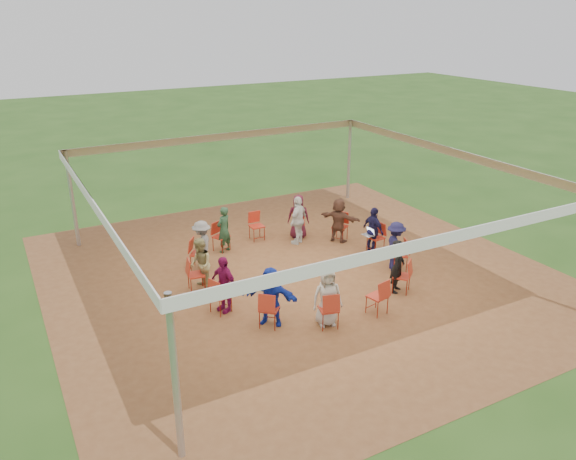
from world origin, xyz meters
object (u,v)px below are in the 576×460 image
chair_5 (198,254)px  person_seated_5 (200,265)px  chair_2 (298,223)px  person_seated_9 (398,266)px  chair_11 (402,276)px  person_seated_3 (224,230)px  person_seated_10 (396,246)px  person_seated_6 (224,284)px  person_seated_4 (202,245)px  laptop (369,233)px  chair_6 (196,275)px  person_seated_2 (298,216)px  person_seated_8 (327,297)px  person_seated_7 (271,296)px  cable_coil (326,270)px  chair_7 (220,295)px  person_seated_1 (339,220)px  chair_0 (376,238)px  standing_person (298,220)px  chair_4 (221,237)px  chair_8 (269,309)px  person_seated_0 (373,230)px  chair_9 (328,309)px  chair_3 (257,226)px  chair_12 (399,255)px  chair_10 (377,297)px  chair_1 (340,227)px

chair_5 → person_seated_5: size_ratio=0.64×
chair_2 → person_seated_9: size_ratio=0.64×
chair_11 → person_seated_3: 5.49m
person_seated_10 → person_seated_6: bearing=110.8°
person_seated_4 → laptop: size_ratio=3.96×
chair_2 → chair_6: 4.65m
person_seated_2 → person_seated_8: (-2.03, -4.97, 0.00)m
chair_6 → laptop: bearing=96.6°
person_seated_2 → person_seated_8: size_ratio=1.00×
chair_6 → person_seated_7: size_ratio=0.64×
person_seated_10 → cable_coil: 2.03m
person_seated_3 → chair_7: bearing=40.1°
chair_5 → laptop: size_ratio=2.52×
person_seated_6 → person_seated_7: same height
person_seated_1 → person_seated_9: (-0.52, -3.55, 0.00)m
chair_0 → standing_person: 2.43m
standing_person → person_seated_1: bearing=125.5°
chair_11 → person_seated_2: (-0.50, 4.52, 0.26)m
chair_4 → chair_8: same height
chair_4 → person_seated_0: person_seated_0 is taller
chair_5 → person_seated_3: (1.09, 0.76, 0.26)m
person_seated_7 → laptop: (4.38, 2.22, -0.05)m
chair_2 → person_seated_2: person_seated_2 is taller
chair_7 → chair_9: 2.62m
person_seated_6 → laptop: size_ratio=3.96×
chair_2 → cable_coil: chair_2 is taller
chair_3 → person_seated_2: bearing=161.1°
chair_7 → chair_11: size_ratio=1.00×
chair_3 → chair_11: (1.74, -4.98, 0.00)m
chair_0 → person_seated_0: (-0.12, -0.01, 0.26)m
chair_8 → laptop: 5.02m
chair_9 → chair_12: size_ratio=1.00×
chair_4 → chair_10: size_ratio=1.00×
chair_2 → chair_7: size_ratio=1.00×
person_seated_6 → standing_person: bearing=108.7°
chair_5 → chair_6: size_ratio=1.00×
chair_3 → person_seated_4: 2.58m
chair_1 → person_seated_5: person_seated_5 is taller
person_seated_5 → person_seated_9: bearing=69.2°
chair_2 → chair_0: bearing=152.3°
chair_10 → person_seated_9: person_seated_9 is taller
chair_3 → person_seated_1: size_ratio=0.64×
chair_4 → person_seated_2: (2.56, -0.17, 0.26)m
chair_9 → chair_8: bearing=166.2°
person_seated_6 → person_seated_2: bearing=110.8°
person_seated_1 → person_seated_8: size_ratio=1.00×
chair_0 → person_seated_0: 0.29m
person_seated_5 → standing_person: standing_person is taller
chair_10 → laptop: chair_10 is taller
chair_5 → chair_7: (-0.38, -2.60, 0.00)m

